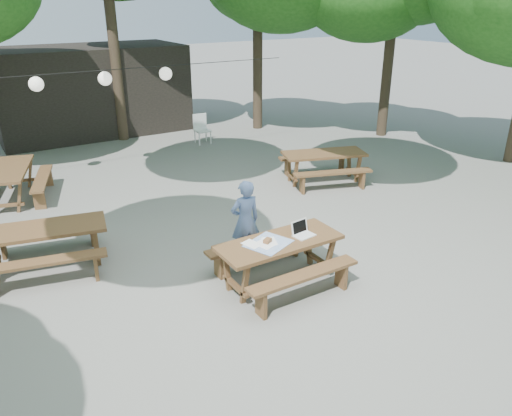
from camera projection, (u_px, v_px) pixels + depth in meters
The scene contains 11 objects.
ground at pixel (232, 263), 8.66m from camera, with size 80.00×80.00×0.00m, color #62625D.
pavilion at pixel (90, 90), 16.57m from camera, with size 6.00×3.00×2.80m, color black.
main_picnic_table at pixel (279, 261), 7.95m from camera, with size 2.00×1.58×0.75m.
picnic_table_nw at pixel (46, 247), 8.39m from camera, with size 2.19×1.94×0.75m.
picnic_table_ne at pixel (323, 167), 12.34m from camera, with size 2.31×2.11×0.75m.
picnic_table_far_w at pixel (11, 184), 11.23m from camera, with size 2.06×2.27×0.75m.
woman at pixel (245, 221), 8.54m from camera, with size 0.53×0.35×1.46m, color #667FBA.
plastic_chair at pixel (202, 135), 15.65m from camera, with size 0.47×0.47×0.90m.
laptop at pixel (302, 231), 7.97m from camera, with size 0.36×0.30×0.24m.
tabletop_clutter at pixel (268, 243), 7.71m from camera, with size 0.81×0.75×0.08m.
paper_lanterns at pixel (105, 78), 12.33m from camera, with size 9.00×0.34×0.38m.
Camera 1 is at (-3.65, -6.67, 4.28)m, focal length 35.00 mm.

